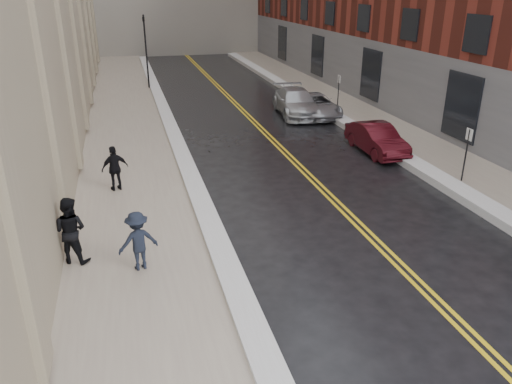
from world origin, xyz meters
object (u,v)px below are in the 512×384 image
car_maroon (377,139)px  pedestrian_a (70,230)px  pedestrian_c (115,168)px  car_silver_far (315,105)px  pedestrian_b (138,241)px  car_silver_near (296,102)px

car_maroon → pedestrian_a: bearing=-151.7°
pedestrian_c → car_silver_far: bearing=-158.6°
pedestrian_a → pedestrian_b: (1.74, -0.85, -0.12)m
pedestrian_a → pedestrian_c: pedestrian_a is taller
car_silver_near → car_silver_far: car_silver_near is taller
pedestrian_b → pedestrian_a: bearing=-40.1°
car_silver_near → pedestrian_a: pedestrian_a is taller
car_maroon → pedestrian_c: (-11.53, -1.90, 0.33)m
car_silver_near → pedestrian_c: pedestrian_c is taller
car_silver_near → pedestrian_a: size_ratio=2.75×
pedestrian_c → car_silver_near: bearing=-154.4°
car_maroon → pedestrian_b: (-10.97, -7.74, 0.31)m
car_silver_far → pedestrian_b: (-10.77, -14.92, 0.34)m
car_silver_far → pedestrian_b: bearing=-124.6°
car_maroon → car_silver_near: 7.80m
pedestrian_a → pedestrian_c: (1.18, 4.99, -0.10)m
pedestrian_a → pedestrian_b: 1.94m
car_silver_near → pedestrian_b: (-9.76, -15.45, 0.22)m
pedestrian_a → pedestrian_b: size_ratio=1.15×
car_silver_far → pedestrian_b: 18.40m
car_maroon → car_silver_near: car_silver_near is taller
car_silver_near → pedestrian_c: size_ratio=3.09×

